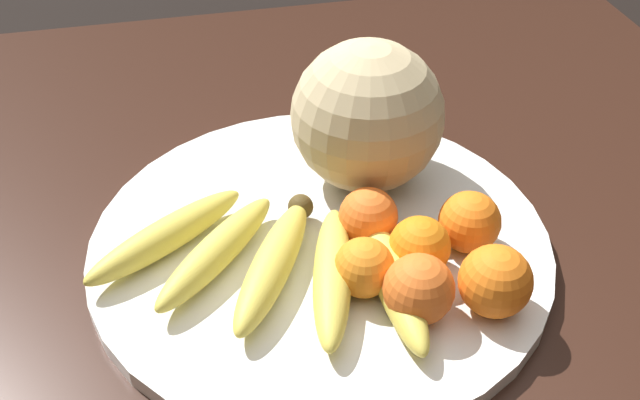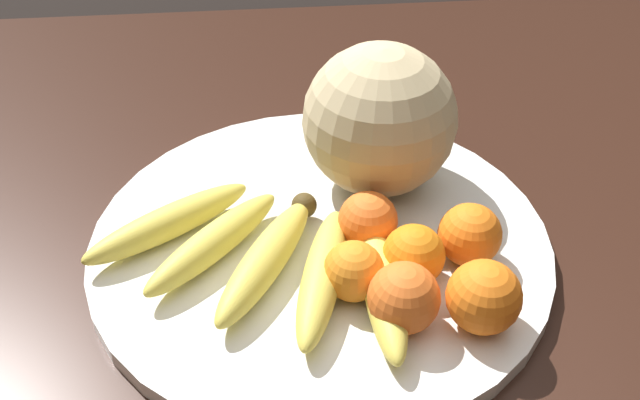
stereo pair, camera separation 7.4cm
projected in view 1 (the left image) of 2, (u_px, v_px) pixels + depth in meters
kitchen_table at (284, 280)px, 0.88m from camera, size 1.28×1.08×0.72m
fruit_bowl at (320, 243)px, 0.78m from camera, size 0.48×0.48×0.02m
melon at (367, 116)px, 0.80m from camera, size 0.17×0.17×0.17m
banana_bunch at (277, 261)px, 0.72m from camera, size 0.31×0.27×0.04m
orange_front_left at (364, 268)px, 0.70m from camera, size 0.06×0.06×0.06m
orange_front_right at (419, 289)px, 0.67m from camera, size 0.07×0.07×0.07m
orange_mid_center at (420, 247)px, 0.72m from camera, size 0.06×0.06×0.06m
orange_back_left at (368, 217)px, 0.75m from camera, size 0.06×0.06×0.06m
orange_back_right at (469, 222)px, 0.74m from camera, size 0.06×0.06×0.06m
orange_top_small at (495, 281)px, 0.68m from camera, size 0.07×0.07×0.07m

